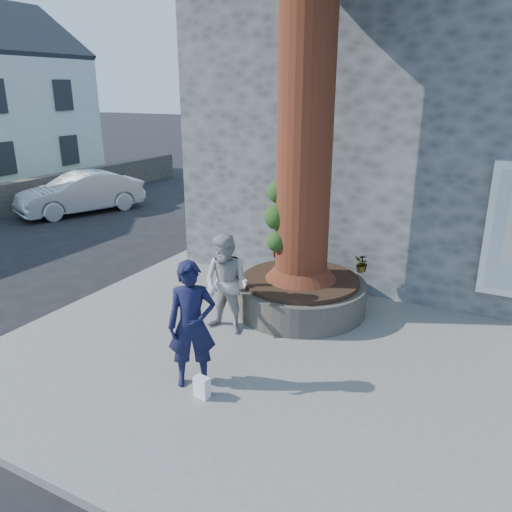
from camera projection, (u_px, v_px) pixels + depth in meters
The scene contains 13 objects.
ground at pixel (200, 354), 7.64m from camera, with size 120.00×120.00×0.00m, color black.
pavement at pixel (316, 345), 7.79m from camera, with size 9.00×8.00×0.12m, color slate.
yellow_line at pixel (100, 295), 9.83m from camera, with size 0.10×30.00×0.01m, color yellow.
stone_shop at pixel (460, 121), 11.54m from camera, with size 10.30×8.30×6.30m.
planter at pixel (300, 294), 8.83m from camera, with size 2.30×2.30×0.60m.
man at pixel (192, 325), 6.42m from camera, with size 0.63×0.41×1.71m, color black.
woman at pixel (227, 284), 7.87m from camera, with size 0.79×0.61×1.62m, color #A6A29F.
shopping_bag at pixel (202, 387), 6.34m from camera, with size 0.20×0.12×0.28m, color white.
car_silver at pixel (81, 193), 16.15m from camera, with size 1.37×3.93×1.30m, color #B5B7BE.
plant_a at pixel (276, 248), 9.67m from camera, with size 0.22×0.15×0.41m, color gray.
plant_b at pixel (234, 273), 8.33m from camera, with size 0.24×0.23×0.43m, color gray.
plant_c at pixel (363, 263), 9.01m from camera, with size 0.17×0.17×0.31m, color gray.
plant_d at pixel (361, 265), 8.94m from camera, with size 0.26×0.24×0.29m, color gray.
Camera 1 is at (3.93, -5.56, 3.87)m, focal length 35.00 mm.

